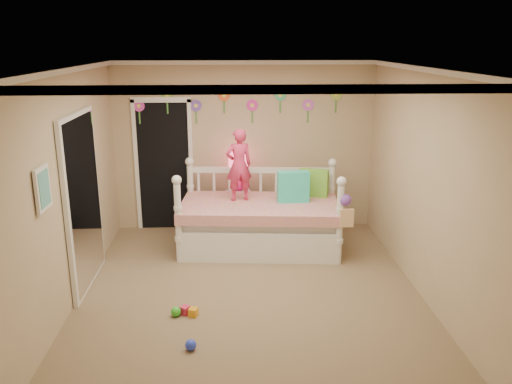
{
  "coord_description": "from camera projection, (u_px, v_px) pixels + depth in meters",
  "views": [
    {
      "loc": [
        -0.2,
        -5.65,
        2.87
      ],
      "look_at": [
        0.1,
        0.6,
        1.05
      ],
      "focal_mm": 36.41,
      "sensor_mm": 36.0,
      "label": 1
    }
  ],
  "objects": [
    {
      "name": "crown_molding",
      "position": [
        249.0,
        71.0,
        5.51
      ],
      "size": [
        4.0,
        4.5,
        0.06
      ],
      "primitive_type": null,
      "color": "white",
      "rests_on": "ceiling"
    },
    {
      "name": "table_lamp",
      "position": [
        238.0,
        164.0,
        7.89
      ],
      "size": [
        0.3,
        0.3,
        0.66
      ],
      "color": "#DE1D78",
      "rests_on": "nightstand"
    },
    {
      "name": "floor",
      "position": [
        250.0,
        290.0,
        6.23
      ],
      "size": [
        4.0,
        4.5,
        0.01
      ],
      "primitive_type": "cube",
      "color": "#7F684C",
      "rests_on": "ground"
    },
    {
      "name": "toy_scatter",
      "position": [
        188.0,
        312.0,
        5.61
      ],
      "size": [
        1.14,
        1.47,
        0.11
      ],
      "primitive_type": null,
      "rotation": [
        0.0,
        0.0,
        -0.29
      ],
      "color": "#996666",
      "rests_on": "floor"
    },
    {
      "name": "mirror_closet",
      "position": [
        83.0,
        201.0,
        6.13
      ],
      "size": [
        0.07,
        1.3,
        2.1
      ],
      "primitive_type": "cube",
      "color": "white",
      "rests_on": "left_wall"
    },
    {
      "name": "daybed",
      "position": [
        260.0,
        207.0,
        7.34
      ],
      "size": [
        2.35,
        1.4,
        1.22
      ],
      "primitive_type": null,
      "rotation": [
        0.0,
        0.0,
        -0.08
      ],
      "color": "white",
      "rests_on": "floor"
    },
    {
      "name": "pillow_lime",
      "position": [
        314.0,
        183.0,
        7.58
      ],
      "size": [
        0.45,
        0.28,
        0.4
      ],
      "primitive_type": "cube",
      "rotation": [
        0.0,
        0.0,
        -0.33
      ],
      "color": "#74C43B",
      "rests_on": "daybed"
    },
    {
      "name": "nightstand",
      "position": [
        239.0,
        211.0,
        8.1
      ],
      "size": [
        0.42,
        0.34,
        0.63
      ],
      "primitive_type": "cube",
      "rotation": [
        0.0,
        0.0,
        0.15
      ],
      "color": "white",
      "rests_on": "floor"
    },
    {
      "name": "wall_picture",
      "position": [
        43.0,
        189.0,
        4.84
      ],
      "size": [
        0.05,
        0.34,
        0.42
      ],
      "primitive_type": "cube",
      "color": "white",
      "rests_on": "left_wall"
    },
    {
      "name": "closet_doorway",
      "position": [
        164.0,
        165.0,
        8.02
      ],
      "size": [
        0.9,
        0.04,
        2.07
      ],
      "primitive_type": "cube",
      "color": "black",
      "rests_on": "back_wall"
    },
    {
      "name": "left_wall",
      "position": [
        70.0,
        188.0,
        5.77
      ],
      "size": [
        0.01,
        4.5,
        2.6
      ],
      "primitive_type": "cube",
      "color": "tan",
      "rests_on": "floor"
    },
    {
      "name": "pillow_turquoise",
      "position": [
        293.0,
        187.0,
        7.3
      ],
      "size": [
        0.45,
        0.18,
        0.44
      ],
      "primitive_type": "cube",
      "rotation": [
        0.0,
        0.0,
        0.05
      ],
      "color": "#28CCB8",
      "rests_on": "daybed"
    },
    {
      "name": "flower_decals",
      "position": [
        238.0,
        105.0,
        7.83
      ],
      "size": [
        3.4,
        0.02,
        0.5
      ],
      "primitive_type": null,
      "color": "#B2668C",
      "rests_on": "back_wall"
    },
    {
      "name": "hanging_bag",
      "position": [
        345.0,
        211.0,
        6.73
      ],
      "size": [
        0.2,
        0.16,
        0.36
      ],
      "primitive_type": null,
      "color": "beige",
      "rests_on": "daybed"
    },
    {
      "name": "child",
      "position": [
        239.0,
        165.0,
        7.29
      ],
      "size": [
        0.43,
        0.33,
        1.03
      ],
      "primitive_type": "imported",
      "rotation": [
        0.0,
        0.0,
        3.4
      ],
      "color": "#D9315E",
      "rests_on": "daybed"
    },
    {
      "name": "ceiling",
      "position": [
        249.0,
        68.0,
        5.5
      ],
      "size": [
        4.0,
        4.5,
        0.01
      ],
      "primitive_type": "cube",
      "color": "white",
      "rests_on": "floor"
    },
    {
      "name": "back_wall",
      "position": [
        244.0,
        147.0,
        8.02
      ],
      "size": [
        4.0,
        0.01,
        2.6
      ],
      "primitive_type": "cube",
      "color": "tan",
      "rests_on": "floor"
    },
    {
      "name": "right_wall",
      "position": [
        423.0,
        183.0,
        5.96
      ],
      "size": [
        0.01,
        4.5,
        2.6
      ],
      "primitive_type": "cube",
      "color": "tan",
      "rests_on": "floor"
    }
  ]
}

